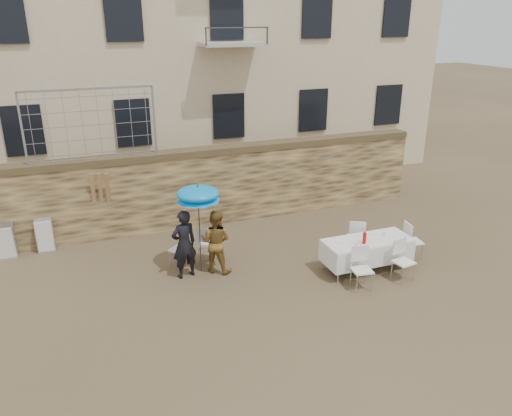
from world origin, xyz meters
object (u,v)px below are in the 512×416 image
object	(u,v)px
man_suit	(184,244)
table_chair_front_left	(362,269)
couple_chair_right	(208,243)
woman_dress	(216,241)
banquet_table	(368,241)
table_chair_front_right	(404,261)
chair_stack_right	(45,233)
soda_bottle	(364,238)
table_chair_side	(413,240)
chair_stack_left	(7,238)
table_chair_back	(356,237)
couple_chair_left	(180,248)
umbrella	(198,196)

from	to	relation	value
man_suit	table_chair_front_left	size ratio (longest dim) A/B	1.71
couple_chair_right	woman_dress	bearing A→B (deg)	127.15
couple_chair_right	banquet_table	xyz separation A→B (m)	(3.42, -1.74, 0.25)
woman_dress	table_chair_front_left	size ratio (longest dim) A/B	1.60
table_chair_front_right	chair_stack_right	size ratio (longest dim) A/B	1.04
man_suit	couple_chair_right	bearing A→B (deg)	-154.89
man_suit	soda_bottle	distance (m)	4.14
soda_bottle	table_chair_side	size ratio (longest dim) A/B	0.27
table_chair_side	chair_stack_left	xyz separation A→B (m)	(-9.46, 3.77, -0.02)
banquet_table	table_chair_front_right	xyz separation A→B (m)	(0.50, -0.75, -0.25)
couple_chair_right	soda_bottle	world-z (taller)	soda_bottle
banquet_table	soda_bottle	distance (m)	0.30
couple_chair_right	table_chair_side	world-z (taller)	same
table_chair_front_left	table_chair_side	bearing A→B (deg)	30.83
soda_bottle	chair_stack_left	size ratio (longest dim) A/B	0.28
table_chair_front_right	woman_dress	bearing A→B (deg)	143.40
table_chair_back	chair_stack_left	distance (m)	8.81
banquet_table	table_chair_back	xyz separation A→B (m)	(0.20, 0.80, -0.25)
table_chair_front_left	table_chair_front_right	distance (m)	1.10
couple_chair_right	table_chair_front_right	xyz separation A→B (m)	(3.92, -2.49, 0.00)
man_suit	woman_dress	xyz separation A→B (m)	(0.75, 0.00, -0.05)
couple_chair_left	table_chair_back	distance (m)	4.42
umbrella	table_chair_front_left	distance (m)	3.99
woman_dress	couple_chair_right	distance (m)	0.62
man_suit	couple_chair_left	size ratio (longest dim) A/B	1.71
soda_bottle	table_chair_front_right	distance (m)	1.02
chair_stack_left	table_chair_front_left	bearing A→B (deg)	-31.80
table_chair_front_left	table_chair_back	world-z (taller)	same
table_chair_side	man_suit	bearing A→B (deg)	87.12
woman_dress	couple_chair_left	distance (m)	0.97
man_suit	couple_chair_right	distance (m)	0.95
man_suit	woman_dress	bearing A→B (deg)	166.96
table_chair_back	chair_stack_right	distance (m)	7.98
umbrella	chair_stack_right	size ratio (longest dim) A/B	2.19
soda_bottle	chair_stack_left	world-z (taller)	soda_bottle
man_suit	banquet_table	bearing A→B (deg)	150.87
umbrella	table_chair_back	world-z (taller)	umbrella
soda_bottle	table_chair_front_right	world-z (taller)	soda_bottle
table_chair_front_left	table_chair_front_right	bearing A→B (deg)	7.81
couple_chair_left	table_chair_side	world-z (taller)	same
soda_bottle	table_chair_front_left	bearing A→B (deg)	-123.69
couple_chair_left	chair_stack_right	distance (m)	3.71
couple_chair_right	banquet_table	world-z (taller)	couple_chair_right
woman_dress	table_chair_side	bearing A→B (deg)	-155.66
banquet_table	table_chair_back	world-z (taller)	table_chair_back
chair_stack_left	woman_dress	bearing A→B (deg)	-29.81
chair_stack_right	table_chair_front_left	bearing A→B (deg)	-35.19
umbrella	chair_stack_left	world-z (taller)	umbrella
umbrella	table_chair_back	size ratio (longest dim) A/B	2.10
umbrella	table_chair_side	world-z (taller)	umbrella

